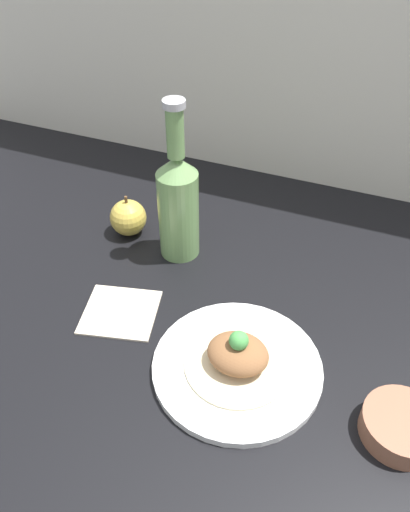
% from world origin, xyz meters
% --- Properties ---
extents(ground_plane, '(1.80, 1.10, 0.04)m').
position_xyz_m(ground_plane, '(0.00, 0.00, -0.02)').
color(ground_plane, black).
extents(plate, '(0.26, 0.26, 0.01)m').
position_xyz_m(plate, '(0.10, -0.05, 0.01)').
color(plate, white).
rests_on(plate, ground_plane).
extents(plated_food, '(0.16, 0.16, 0.07)m').
position_xyz_m(plated_food, '(0.10, -0.05, 0.03)').
color(plated_food, beige).
rests_on(plated_food, plate).
extents(cider_bottle, '(0.08, 0.08, 0.31)m').
position_xyz_m(cider_bottle, '(-0.10, 0.18, 0.12)').
color(cider_bottle, '#729E5B').
rests_on(cider_bottle, ground_plane).
extents(apple, '(0.07, 0.07, 0.09)m').
position_xyz_m(apple, '(-0.22, 0.19, 0.04)').
color(apple, gold).
rests_on(apple, ground_plane).
extents(napkin, '(0.15, 0.14, 0.01)m').
position_xyz_m(napkin, '(-0.13, -0.01, 0.00)').
color(napkin, beige).
rests_on(napkin, ground_plane).
extents(dipping_bowl, '(0.11, 0.11, 0.03)m').
position_xyz_m(dipping_bowl, '(0.34, -0.07, 0.02)').
color(dipping_bowl, '#996047').
rests_on(dipping_bowl, ground_plane).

